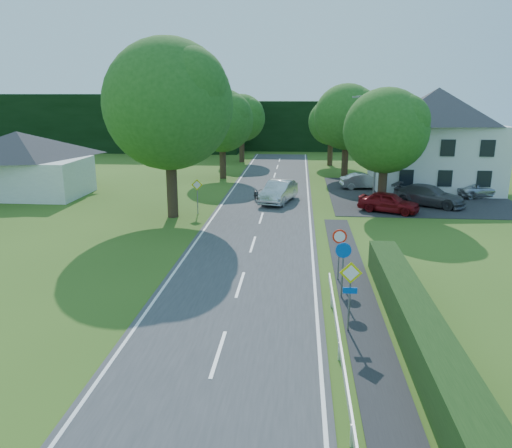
# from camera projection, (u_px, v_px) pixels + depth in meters

# --- Properties ---
(road) EXTENTS (7.00, 80.00, 0.04)m
(road) POSITION_uv_depth(u_px,v_px,m) (256.00, 235.00, 29.53)
(road) COLOR #38383B
(road) RESTS_ON ground
(footpath) EXTENTS (1.50, 44.00, 0.04)m
(footpath) POSITION_uv_depth(u_px,v_px,m) (399.00, 448.00, 11.77)
(footpath) COLOR #242426
(footpath) RESTS_ON ground
(parking_pad) EXTENTS (14.00, 16.00, 0.04)m
(parking_pad) POSITION_uv_depth(u_px,v_px,m) (415.00, 195.00, 41.05)
(parking_pad) COLOR #242426
(parking_pad) RESTS_ON ground
(line_edge_left) EXTENTS (0.12, 80.00, 0.01)m
(line_edge_left) POSITION_uv_depth(u_px,v_px,m) (202.00, 233.00, 29.79)
(line_edge_left) COLOR white
(line_edge_left) RESTS_ON road
(line_edge_right) EXTENTS (0.12, 80.00, 0.01)m
(line_edge_right) POSITION_uv_depth(u_px,v_px,m) (311.00, 236.00, 29.25)
(line_edge_right) COLOR white
(line_edge_right) RESTS_ON road
(line_centre) EXTENTS (0.12, 80.00, 0.01)m
(line_centre) POSITION_uv_depth(u_px,v_px,m) (256.00, 234.00, 29.52)
(line_centre) COLOR white
(line_centre) RESTS_ON road
(tree_main) EXTENTS (9.40, 9.40, 11.64)m
(tree_main) POSITION_uv_depth(u_px,v_px,m) (169.00, 130.00, 32.41)
(tree_main) COLOR #225218
(tree_main) RESTS_ON ground
(tree_left_far) EXTENTS (7.00, 7.00, 8.58)m
(tree_left_far) POSITION_uv_depth(u_px,v_px,m) (222.00, 134.00, 48.13)
(tree_left_far) COLOR #225218
(tree_left_far) RESTS_ON ground
(tree_right_far) EXTENTS (7.40, 7.40, 9.09)m
(tree_right_far) POSITION_uv_depth(u_px,v_px,m) (346.00, 131.00, 48.99)
(tree_right_far) COLOR #225218
(tree_right_far) RESTS_ON ground
(tree_left_back) EXTENTS (6.60, 6.60, 8.07)m
(tree_left_back) POSITION_uv_depth(u_px,v_px,m) (242.00, 128.00, 59.71)
(tree_left_back) COLOR #225218
(tree_left_back) RESTS_ON ground
(tree_right_back) EXTENTS (6.20, 6.20, 7.56)m
(tree_right_back) POSITION_uv_depth(u_px,v_px,m) (331.00, 132.00, 56.97)
(tree_right_back) COLOR #225218
(tree_right_back) RESTS_ON ground
(tree_right_mid) EXTENTS (7.00, 7.00, 8.58)m
(tree_right_mid) POSITION_uv_depth(u_px,v_px,m) (385.00, 149.00, 35.44)
(tree_right_mid) COLOR #225218
(tree_right_mid) RESTS_ON ground
(treeline_left) EXTENTS (44.00, 6.00, 8.00)m
(treeline_left) POSITION_uv_depth(u_px,v_px,m) (87.00, 123.00, 71.32)
(treeline_left) COLOR black
(treeline_left) RESTS_ON ground
(treeline_right) EXTENTS (30.00, 5.00, 7.00)m
(treeline_right) POSITION_uv_depth(u_px,v_px,m) (338.00, 126.00, 72.29)
(treeline_right) COLOR black
(treeline_right) RESTS_ON ground
(bungalow_left) EXTENTS (11.00, 6.50, 5.20)m
(bungalow_left) POSITION_uv_depth(u_px,v_px,m) (20.00, 163.00, 40.15)
(bungalow_left) COLOR silver
(bungalow_left) RESTS_ON ground
(house_white) EXTENTS (10.60, 8.40, 8.60)m
(house_white) POSITION_uv_depth(u_px,v_px,m) (435.00, 138.00, 42.66)
(house_white) COLOR silver
(house_white) RESTS_ON ground
(streetlight) EXTENTS (2.03, 0.18, 8.00)m
(streetlight) POSITION_uv_depth(u_px,v_px,m) (375.00, 144.00, 37.36)
(streetlight) COLOR slate
(streetlight) RESTS_ON ground
(sign_priority_right) EXTENTS (0.78, 0.09, 2.59)m
(sign_priority_right) POSITION_uv_depth(u_px,v_px,m) (350.00, 284.00, 17.14)
(sign_priority_right) COLOR slate
(sign_priority_right) RESTS_ON ground
(sign_roundabout) EXTENTS (0.64, 0.08, 2.37)m
(sign_roundabout) POSITION_uv_depth(u_px,v_px,m) (343.00, 259.00, 20.06)
(sign_roundabout) COLOR slate
(sign_roundabout) RESTS_ON ground
(sign_speed_limit) EXTENTS (0.64, 0.11, 2.37)m
(sign_speed_limit) POSITION_uv_depth(u_px,v_px,m) (339.00, 243.00, 21.95)
(sign_speed_limit) COLOR slate
(sign_speed_limit) RESTS_ON ground
(sign_priority_left) EXTENTS (0.78, 0.09, 2.44)m
(sign_priority_left) POSITION_uv_depth(u_px,v_px,m) (197.00, 190.00, 34.27)
(sign_priority_left) COLOR slate
(sign_priority_left) RESTS_ON ground
(moving_car) EXTENTS (2.91, 5.24, 1.64)m
(moving_car) POSITION_uv_depth(u_px,v_px,m) (279.00, 192.00, 38.02)
(moving_car) COLOR silver
(moving_car) RESTS_ON road
(motorcycle) EXTENTS (1.14, 2.02, 1.00)m
(motorcycle) POSITION_uv_depth(u_px,v_px,m) (257.00, 195.00, 38.51)
(motorcycle) COLOR black
(motorcycle) RESTS_ON road
(parked_car_red) EXTENTS (4.51, 3.30, 1.43)m
(parked_car_red) POSITION_uv_depth(u_px,v_px,m) (389.00, 202.00, 34.87)
(parked_car_red) COLOR maroon
(parked_car_red) RESTS_ON parking_pad
(parked_car_silver_a) EXTENTS (4.17, 1.87, 1.33)m
(parked_car_silver_a) POSITION_uv_depth(u_px,v_px,m) (364.00, 181.00, 43.48)
(parked_car_silver_a) COLOR #ACADB1
(parked_car_silver_a) RESTS_ON parking_pad
(parked_car_grey) EXTENTS (5.59, 4.43, 1.51)m
(parked_car_grey) POSITION_uv_depth(u_px,v_px,m) (429.00, 195.00, 36.93)
(parked_car_grey) COLOR #4F4E53
(parked_car_grey) RESTS_ON parking_pad
(parked_car_silver_b) EXTENTS (4.73, 3.27, 1.20)m
(parked_car_silver_b) POSITION_uv_depth(u_px,v_px,m) (480.00, 189.00, 40.18)
(parked_car_silver_b) COLOR #B7B8BF
(parked_car_silver_b) RESTS_ON parking_pad
(parasol) EXTENTS (2.36, 2.39, 1.71)m
(parasol) POSITION_uv_depth(u_px,v_px,m) (398.00, 181.00, 42.38)
(parasol) COLOR red
(parasol) RESTS_ON parking_pad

